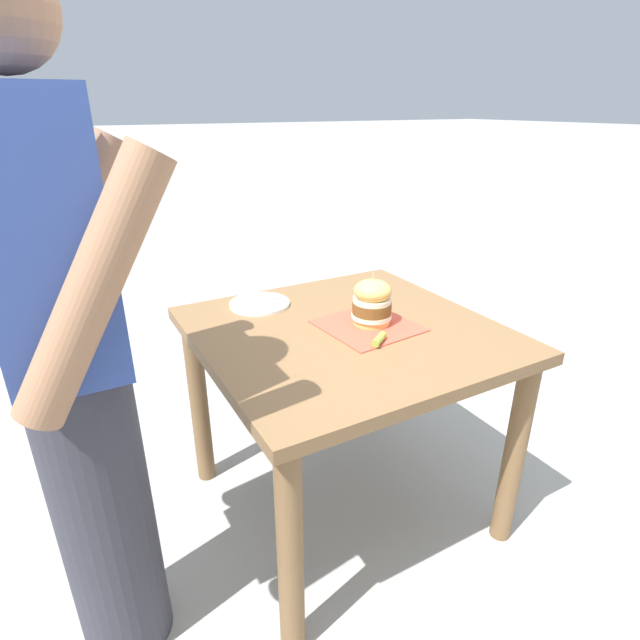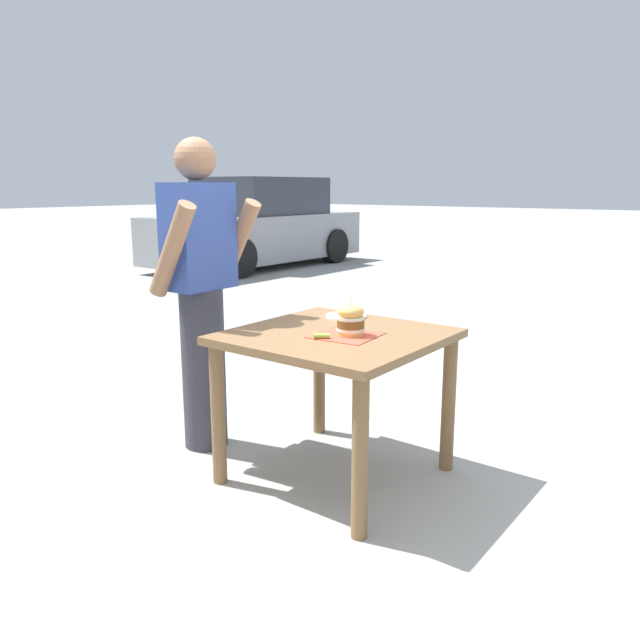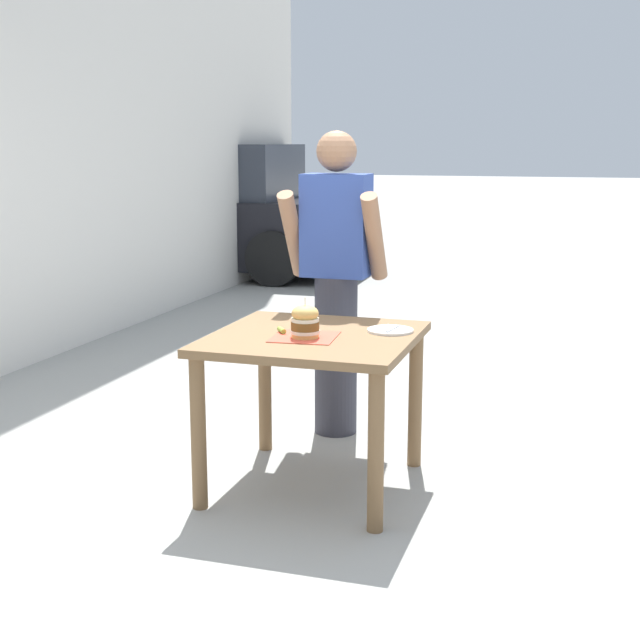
# 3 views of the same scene
# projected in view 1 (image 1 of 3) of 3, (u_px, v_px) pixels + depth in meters

# --- Properties ---
(ground_plane) EXTENTS (80.00, 80.00, 0.00)m
(ground_plane) POSITION_uv_depth(u_px,v_px,m) (342.00, 502.00, 1.94)
(ground_plane) COLOR #9E9E99
(patio_table) EXTENTS (0.94, 0.95, 0.75)m
(patio_table) POSITION_uv_depth(u_px,v_px,m) (346.00, 361.00, 1.69)
(patio_table) COLOR brown
(patio_table) RESTS_ON ground
(serving_paper) EXTENTS (0.32, 0.32, 0.00)m
(serving_paper) POSITION_uv_depth(u_px,v_px,m) (368.00, 326.00, 1.66)
(serving_paper) COLOR #D64C38
(serving_paper) RESTS_ON patio_table
(sandwich) EXTENTS (0.13, 0.13, 0.19)m
(sandwich) POSITION_uv_depth(u_px,v_px,m) (372.00, 302.00, 1.64)
(sandwich) COLOR #E5B25B
(sandwich) RESTS_ON serving_paper
(pickle_spear) EXTENTS (0.06, 0.07, 0.02)m
(pickle_spear) POSITION_uv_depth(u_px,v_px,m) (379.00, 339.00, 1.53)
(pickle_spear) COLOR #8EA83D
(pickle_spear) RESTS_ON serving_paper
(side_plate_with_forks) EXTENTS (0.22, 0.22, 0.02)m
(side_plate_with_forks) POSITION_uv_depth(u_px,v_px,m) (260.00, 304.00, 1.83)
(side_plate_with_forks) COLOR white
(side_plate_with_forks) RESTS_ON patio_table
(diner_across_table) EXTENTS (0.55, 0.35, 1.69)m
(diner_across_table) POSITION_uv_depth(u_px,v_px,m) (74.00, 364.00, 1.12)
(diner_across_table) COLOR #33333D
(diner_across_table) RESTS_ON ground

